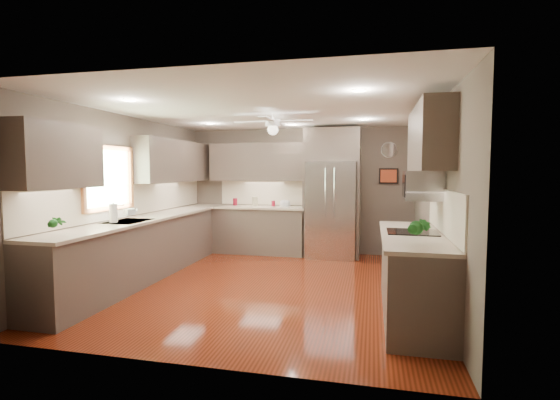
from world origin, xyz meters
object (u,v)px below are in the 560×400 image
at_px(bowl, 285,205).
at_px(refrigerator, 332,195).
at_px(canister_a, 235,202).
at_px(microwave, 422,186).
at_px(soap_bottle, 131,212).
at_px(stool, 397,251).
at_px(potted_plant_left, 54,222).
at_px(canister_d, 273,203).
at_px(canister_c, 255,201).
at_px(potted_plant_right, 419,228).
at_px(paper_towel, 113,213).

xyz_separation_m(bowl, refrigerator, (0.94, -0.07, 0.22)).
xyz_separation_m(canister_a, microwave, (3.29, -2.76, 0.46)).
height_order(soap_bottle, stool, soap_bottle).
relative_size(soap_bottle, potted_plant_left, 0.69).
relative_size(potted_plant_left, bowl, 1.39).
bearing_deg(canister_d, bowl, -3.76).
distance_m(canister_d, potted_plant_left, 4.34).
distance_m(potted_plant_left, refrigerator, 4.79).
height_order(canister_a, canister_c, canister_c).
distance_m(soap_bottle, potted_plant_right, 4.15).
bearing_deg(potted_plant_right, refrigerator, 108.58).
relative_size(canister_d, potted_plant_right, 0.34).
bearing_deg(soap_bottle, microwave, -4.48).
bearing_deg(stool, soap_bottle, -153.45).
distance_m(canister_a, potted_plant_left, 4.11).
distance_m(potted_plant_left, potted_plant_right, 3.87).
relative_size(potted_plant_right, bowl, 1.48).
distance_m(canister_c, potted_plant_left, 4.24).
bearing_deg(potted_plant_left, canister_c, 75.21).
relative_size(potted_plant_right, stool, 0.67).
bearing_deg(potted_plant_right, soap_bottle, 163.04).
distance_m(canister_a, soap_bottle, 2.56).
distance_m(refrigerator, microwave, 3.03).
xyz_separation_m(potted_plant_left, microwave, (3.97, 1.29, 0.39)).
xyz_separation_m(microwave, stool, (-0.14, 2.29, -1.24)).
bearing_deg(refrigerator, canister_c, 176.48).
xyz_separation_m(canister_d, potted_plant_right, (2.38, -3.68, 0.10)).
bearing_deg(microwave, potted_plant_left, -161.94).
relative_size(stool, paper_towel, 1.75).
bearing_deg(canister_c, bowl, -2.34).
height_order(canister_d, paper_towel, paper_towel).
relative_size(refrigerator, microwave, 4.45).
bearing_deg(canister_a, paper_towel, -103.23).
bearing_deg(canister_c, paper_towel, -110.10).
relative_size(canister_c, stool, 0.41).
height_order(stool, paper_towel, paper_towel).
distance_m(canister_d, paper_towel, 3.36).
bearing_deg(canister_c, canister_d, -1.45).
height_order(canister_d, potted_plant_right, potted_plant_right).
xyz_separation_m(potted_plant_right, stool, (-0.02, 3.18, -0.86)).
bearing_deg(potted_plant_left, microwave, 18.06).
xyz_separation_m(canister_d, refrigerator, (1.18, -0.09, 0.19)).
relative_size(canister_a, canister_d, 1.32).
xyz_separation_m(canister_d, paper_towel, (-1.49, -3.01, 0.08)).
distance_m(potted_plant_left, paper_towel, 1.07).
bearing_deg(canister_a, refrigerator, -1.44).
distance_m(soap_bottle, potted_plant_left, 1.62).
bearing_deg(canister_a, canister_c, 6.50).
relative_size(canister_d, refrigerator, 0.04).
bearing_deg(stool, canister_a, 171.56).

